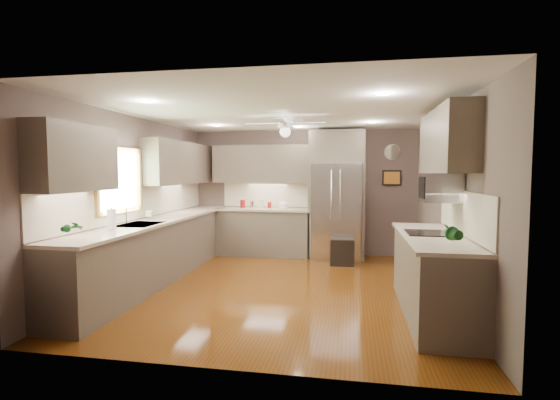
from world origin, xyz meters
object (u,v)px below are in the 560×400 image
(canister_a, at_px, (243,204))
(canister_b, at_px, (252,204))
(soap_bottle, at_px, (150,213))
(potted_plant_right, at_px, (451,233))
(stool, at_px, (342,251))
(bowl, at_px, (283,207))
(refrigerator, at_px, (337,197))
(paper_towel, at_px, (112,219))
(canister_c, at_px, (261,204))
(microwave, at_px, (440,187))
(canister_d, at_px, (270,205))
(potted_plant_left, at_px, (72,227))

(canister_a, bearing_deg, canister_b, 6.04)
(soap_bottle, bearing_deg, potted_plant_right, -23.70)
(potted_plant_right, xyz_separation_m, stool, (-1.09, 3.31, -0.86))
(bowl, bearing_deg, canister_a, 179.09)
(refrigerator, bearing_deg, soap_bottle, -142.82)
(canister_a, distance_m, paper_towel, 3.40)
(canister_c, xyz_separation_m, refrigerator, (1.50, -0.04, 0.16))
(microwave, bearing_deg, canister_d, 133.53)
(canister_c, relative_size, bowl, 0.78)
(refrigerator, height_order, microwave, refrigerator)
(canister_a, bearing_deg, canister_c, -2.87)
(potted_plant_right, relative_size, stool, 0.64)
(stool, bearing_deg, microwave, -61.05)
(potted_plant_right, relative_size, microwave, 0.57)
(canister_b, relative_size, potted_plant_right, 0.44)
(soap_bottle, height_order, refrigerator, refrigerator)
(microwave, relative_size, stool, 1.13)
(canister_a, distance_m, canister_d, 0.55)
(paper_towel, bearing_deg, stool, 44.19)
(soap_bottle, xyz_separation_m, bowl, (1.71, 2.14, -0.06))
(potted_plant_right, bearing_deg, refrigerator, 107.48)
(canister_c, relative_size, potted_plant_right, 0.57)
(refrigerator, height_order, paper_towel, refrigerator)
(canister_a, relative_size, canister_b, 1.23)
(bowl, height_order, stool, bowl)
(canister_c, xyz_separation_m, potted_plant_left, (-1.15, -4.04, 0.05))
(bowl, xyz_separation_m, stool, (1.17, -0.57, -0.73))
(canister_c, height_order, potted_plant_left, potted_plant_left)
(potted_plant_left, bearing_deg, microwave, 18.11)
(canister_d, height_order, refrigerator, refrigerator)
(bowl, bearing_deg, canister_b, 176.96)
(canister_b, relative_size, microwave, 0.25)
(potted_plant_left, distance_m, paper_towel, 0.76)
(soap_bottle, height_order, potted_plant_right, potted_plant_right)
(canister_c, relative_size, refrigerator, 0.07)
(soap_bottle, relative_size, stool, 0.37)
(canister_c, distance_m, microwave, 3.96)
(soap_bottle, relative_size, potted_plant_left, 0.67)
(canister_a, distance_m, soap_bottle, 2.33)
(canister_d, distance_m, bowl, 0.29)
(bowl, bearing_deg, soap_bottle, -128.69)
(soap_bottle, xyz_separation_m, potted_plant_right, (3.97, -1.74, 0.06))
(soap_bottle, bearing_deg, canister_d, 56.94)
(soap_bottle, xyz_separation_m, potted_plant_left, (0.11, -1.91, 0.05))
(canister_a, distance_m, stool, 2.23)
(microwave, xyz_separation_m, paper_towel, (-4.00, -0.54, -0.40))
(potted_plant_right, bearing_deg, stool, 108.19)
(canister_b, relative_size, canister_d, 1.15)
(canister_c, height_order, microwave, microwave)
(canister_b, distance_m, microwave, 4.13)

